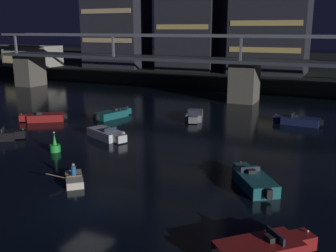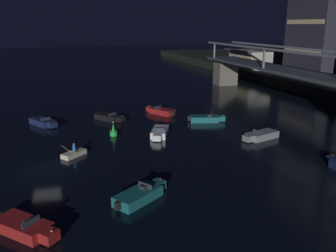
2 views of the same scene
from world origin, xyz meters
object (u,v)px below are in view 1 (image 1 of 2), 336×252
speedboat_mid_right (263,249)px  waterfront_pavilion (32,56)px  river_bridge (245,71)px  dinghy_with_paddler (74,179)px  channel_buoy (55,146)px  speedboat_far_right (113,114)px  speedboat_far_left (44,117)px  speedboat_near_center (253,181)px  tower_central (272,10)px  speedboat_near_left (107,134)px  speedboat_mid_left (194,116)px  speedboat_near_right (298,121)px

speedboat_mid_right → waterfront_pavilion: bearing=140.2°
waterfront_pavilion → speedboat_mid_right: bearing=-39.8°
river_bridge → dinghy_with_paddler: size_ratio=31.84×
channel_buoy → dinghy_with_paddler: 7.67m
waterfront_pavilion → channel_buoy: 58.96m
waterfront_pavilion → dinghy_with_paddler: 66.59m
speedboat_far_right → channel_buoy: size_ratio=2.95×
river_bridge → speedboat_far_left: bearing=-129.5°
speedboat_far_left → speedboat_near_center: bearing=-19.4°
tower_central → speedboat_near_center: (8.44, -49.29, -13.05)m
speedboat_mid_right → speedboat_far_left: (-28.10, 17.24, 0.00)m
river_bridge → tower_central: tower_central is taller
speedboat_near_left → dinghy_with_paddler: size_ratio=1.87×
speedboat_near_center → speedboat_mid_right: size_ratio=1.07×
speedboat_near_left → dinghy_with_paddler: (4.14, -10.34, -0.14)m
speedboat_near_center → speedboat_mid_left: size_ratio=0.92×
speedboat_near_center → speedboat_far_right: size_ratio=0.91×
speedboat_near_left → dinghy_with_paddler: bearing=-68.2°
speedboat_mid_left → speedboat_mid_right: size_ratio=1.17×
speedboat_far_left → river_bridge: bearing=50.5°
waterfront_pavilion → speedboat_near_left: bearing=-40.3°
speedboat_mid_left → speedboat_near_left: bearing=-113.0°
dinghy_with_paddler → speedboat_near_right: bearing=63.6°
speedboat_mid_left → river_bridge: bearing=79.8°
tower_central → speedboat_mid_left: size_ratio=4.42×
speedboat_mid_left → speedboat_mid_right: (12.89, -25.14, 0.00)m
speedboat_near_left → speedboat_mid_right: bearing=-38.6°
channel_buoy → speedboat_far_right: bearing=101.4°
speedboat_near_left → river_bridge: bearing=73.8°
channel_buoy → dinghy_with_paddler: channel_buoy is taller
river_bridge → channel_buoy: bearing=-106.4°
speedboat_far_right → speedboat_mid_left: bearing=19.3°
waterfront_pavilion → speedboat_mid_left: 54.22m
dinghy_with_paddler → speedboat_near_center: bearing=21.4°
speedboat_mid_right → speedboat_near_center: bearing=105.4°
speedboat_near_center → speedboat_far_left: size_ratio=1.00×
speedboat_near_right → dinghy_with_paddler: bearing=-116.4°
tower_central → speedboat_far_left: tower_central is taller
speedboat_near_center → channel_buoy: 17.06m
tower_central → speedboat_mid_left: (-2.22, -32.26, -13.05)m
speedboat_far_left → channel_buoy: bearing=-44.2°
waterfront_pavilion → speedboat_mid_right: 79.02m
speedboat_near_left → speedboat_near_right: 20.83m
speedboat_mid_right → speedboat_far_right: 31.06m
waterfront_pavilion → speedboat_far_right: bearing=-36.4°
speedboat_far_right → speedboat_far_left: bearing=-142.4°
river_bridge → speedboat_near_center: 31.83m
speedboat_mid_right → dinghy_with_paddler: bearing=164.6°
tower_central → speedboat_mid_left: tower_central is taller
speedboat_near_left → speedboat_mid_left: same height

